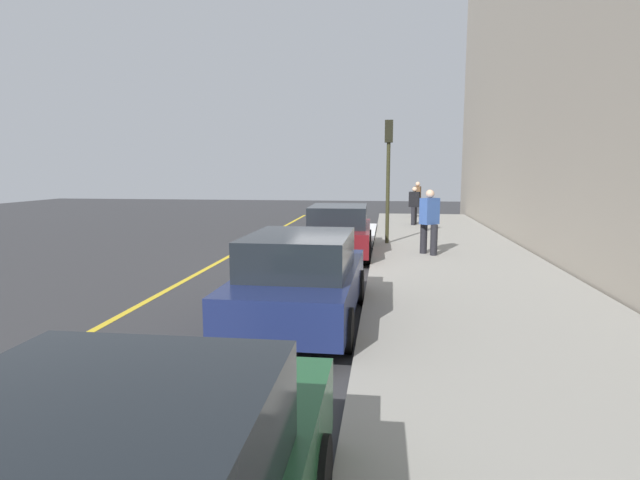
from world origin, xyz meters
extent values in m
plane|color=#333335|center=(0.00, 0.00, 0.00)|extent=(56.00, 56.00, 0.00)
cube|color=gray|center=(0.00, -3.30, 0.07)|extent=(28.00, 4.60, 0.15)
cube|color=gold|center=(0.00, 3.20, 0.00)|extent=(28.00, 0.14, 0.01)
cube|color=white|center=(5.14, -0.70, 0.11)|extent=(5.53, 0.56, 0.22)
cylinder|color=black|center=(-10.75, 0.78, 0.32)|extent=(0.64, 0.23, 0.64)
cylinder|color=black|center=(-10.74, -0.90, 0.32)|extent=(0.64, 0.23, 0.64)
cylinder|color=black|center=(-4.64, 0.81, 0.32)|extent=(0.64, 0.23, 0.64)
cylinder|color=black|center=(-4.65, -0.87, 0.32)|extent=(0.64, 0.23, 0.64)
cylinder|color=black|center=(-7.29, 0.84, 0.32)|extent=(0.64, 0.23, 0.64)
cylinder|color=black|center=(-7.30, -0.84, 0.32)|extent=(0.64, 0.23, 0.64)
cube|color=navy|center=(-5.97, -0.01, 0.59)|extent=(4.29, 1.84, 0.64)
cube|color=black|center=(-6.18, -0.01, 1.21)|extent=(2.24, 1.62, 0.60)
cylinder|color=black|center=(1.99, 0.87, 0.32)|extent=(0.65, 0.24, 0.64)
cylinder|color=black|center=(2.04, -0.81, 0.32)|extent=(0.65, 0.24, 0.64)
cylinder|color=black|center=(-0.75, 0.79, 0.32)|extent=(0.65, 0.24, 0.64)
cylinder|color=black|center=(-0.70, -0.89, 0.32)|extent=(0.65, 0.24, 0.64)
cube|color=maroon|center=(0.64, -0.01, 0.59)|extent=(4.46, 1.92, 0.64)
cube|color=black|center=(0.42, -0.02, 1.21)|extent=(2.34, 1.66, 0.60)
cylinder|color=black|center=(8.14, -2.55, 0.54)|extent=(0.18, 0.18, 0.78)
cylinder|color=black|center=(8.50, -2.64, 0.54)|extent=(0.18, 0.18, 0.78)
cube|color=black|center=(8.32, -2.60, 1.26)|extent=(0.39, 0.51, 0.66)
sphere|color=#D8AD8C|center=(8.32, -2.60, 1.70)|extent=(0.22, 0.22, 0.22)
cylinder|color=black|center=(12.00, -3.14, 0.57)|extent=(0.20, 0.20, 0.85)
cylinder|color=black|center=(12.07, -2.75, 0.57)|extent=(0.20, 0.20, 0.85)
cube|color=brown|center=(12.03, -2.95, 1.36)|extent=(0.53, 0.38, 0.72)
sphere|color=#D8AD8C|center=(12.03, -2.95, 1.83)|extent=(0.23, 0.23, 0.23)
cylinder|color=black|center=(0.54, -2.46, 0.58)|extent=(0.20, 0.20, 0.86)
cylinder|color=black|center=(0.23, -2.73, 0.58)|extent=(0.20, 0.20, 0.86)
cube|color=#335193|center=(0.39, -2.59, 1.38)|extent=(0.56, 0.58, 0.74)
sphere|color=#D8AD8C|center=(0.39, -2.59, 1.87)|extent=(0.24, 0.24, 0.24)
cylinder|color=#2D2D19|center=(2.49, -1.42, 1.78)|extent=(0.12, 0.12, 3.26)
cube|color=black|center=(2.49, -1.42, 3.76)|extent=(0.26, 0.26, 0.70)
sphere|color=red|center=(2.64, -1.42, 3.97)|extent=(0.14, 0.14, 0.14)
sphere|color=orange|center=(2.64, -1.42, 3.75)|extent=(0.14, 0.14, 0.14)
sphere|color=green|center=(2.64, -1.42, 3.53)|extent=(0.14, 0.14, 0.14)
cube|color=#471E19|center=(12.51, -2.82, 0.39)|extent=(0.34, 0.22, 0.49)
cylinder|color=#4C4C4C|center=(12.51, -2.82, 0.82)|extent=(0.03, 0.03, 0.36)
camera|label=1|loc=(-14.03, -1.39, 2.52)|focal=28.21mm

